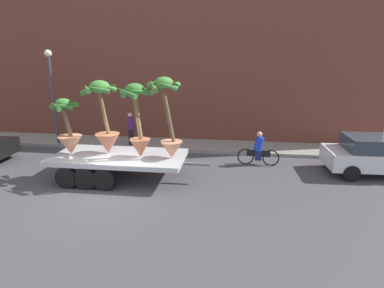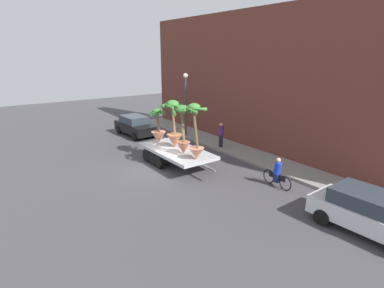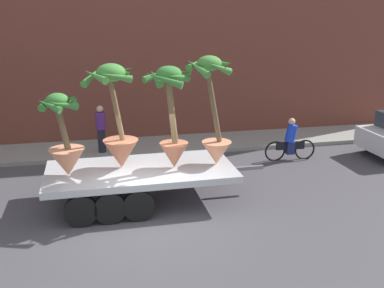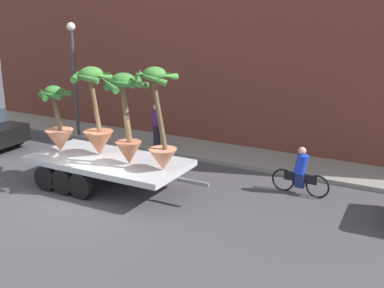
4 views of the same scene
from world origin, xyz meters
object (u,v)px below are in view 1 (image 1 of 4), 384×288
(potted_palm_front, at_px, (68,132))
(parked_car, at_px, (377,155))
(flatbed_trailer, at_px, (114,160))
(potted_palm_extra, at_px, (105,122))
(street_lamp, at_px, (52,85))
(cyclist, at_px, (259,150))
(potted_palm_rear, at_px, (138,120))
(pedestrian_near_gate, at_px, (131,128))
(potted_palm_middle, at_px, (169,122))

(potted_palm_front, xyz_separation_m, parked_car, (12.08, 2.09, -1.03))
(flatbed_trailer, bearing_deg, potted_palm_extra, 151.22)
(potted_palm_front, height_order, street_lamp, street_lamp)
(flatbed_trailer, xyz_separation_m, cyclist, (5.71, 2.47, -0.09))
(potted_palm_front, bearing_deg, potted_palm_extra, 13.20)
(flatbed_trailer, height_order, cyclist, cyclist)
(potted_palm_front, bearing_deg, street_lamp, 126.28)
(parked_car, bearing_deg, potted_palm_rear, -167.42)
(flatbed_trailer, distance_m, potted_palm_extra, 1.53)
(potted_palm_rear, bearing_deg, potted_palm_extra, 168.18)
(potted_palm_rear, bearing_deg, street_lamp, 144.64)
(cyclist, bearing_deg, potted_palm_extra, -159.29)
(potted_palm_front, relative_size, parked_car, 0.52)
(potted_palm_front, xyz_separation_m, pedestrian_near_gate, (0.94, 4.40, -0.81))
(potted_palm_front, bearing_deg, cyclist, 19.38)
(potted_palm_extra, bearing_deg, parked_car, 9.39)
(potted_palm_middle, bearing_deg, potted_palm_extra, 174.11)
(potted_palm_extra, bearing_deg, pedestrian_near_gate, 95.87)
(potted_palm_front, xyz_separation_m, cyclist, (7.41, 2.60, -1.19))
(potted_palm_front, distance_m, cyclist, 7.94)
(parked_car, relative_size, pedestrian_near_gate, 2.43)
(potted_palm_middle, relative_size, pedestrian_near_gate, 1.76)
(potted_palm_middle, bearing_deg, pedestrian_near_gate, 124.55)
(potted_palm_rear, relative_size, cyclist, 1.51)
(street_lamp, bearing_deg, potted_palm_front, -53.72)
(potted_palm_extra, height_order, parked_car, potted_palm_extra)
(flatbed_trailer, relative_size, cyclist, 3.31)
(potted_palm_rear, xyz_separation_m, potted_palm_extra, (-1.43, 0.30, -0.17))
(cyclist, bearing_deg, potted_palm_rear, -150.75)
(potted_palm_middle, height_order, pedestrian_near_gate, potted_palm_middle)
(potted_palm_rear, bearing_deg, potted_palm_front, -179.58)
(potted_palm_extra, height_order, street_lamp, street_lamp)
(flatbed_trailer, xyz_separation_m, pedestrian_near_gate, (-0.75, 4.26, 0.29))
(potted_palm_front, relative_size, cyclist, 1.18)
(potted_palm_middle, relative_size, parked_car, 0.72)
(parked_car, bearing_deg, potted_palm_middle, -165.94)
(flatbed_trailer, xyz_separation_m, street_lamp, (-4.76, 4.04, 2.48))
(potted_palm_front, xyz_separation_m, potted_palm_extra, (1.36, 0.32, 0.38))
(flatbed_trailer, xyz_separation_m, potted_palm_rear, (1.10, -0.12, 1.65))
(pedestrian_near_gate, height_order, street_lamp, street_lamp)
(pedestrian_near_gate, bearing_deg, potted_palm_front, -102.08)
(flatbed_trailer, bearing_deg, cyclist, 23.36)
(potted_palm_middle, bearing_deg, parked_car, 14.06)
(flatbed_trailer, bearing_deg, street_lamp, 139.68)
(potted_palm_extra, relative_size, cyclist, 1.54)
(cyclist, bearing_deg, street_lamp, 171.47)
(cyclist, xyz_separation_m, pedestrian_near_gate, (-6.46, 1.80, 0.37))
(flatbed_trailer, xyz_separation_m, potted_palm_extra, (-0.33, 0.18, 1.48))
(pedestrian_near_gate, bearing_deg, cyclist, -15.54)
(potted_palm_middle, height_order, potted_palm_extra, potted_palm_middle)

